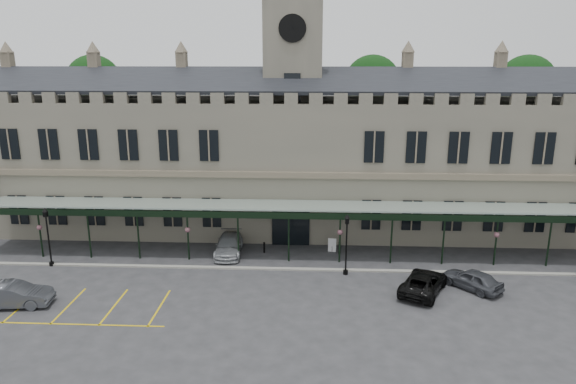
{
  "coord_description": "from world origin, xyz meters",
  "views": [
    {
      "loc": [
        1.78,
        -30.76,
        15.67
      ],
      "look_at": [
        0.0,
        6.0,
        6.0
      ],
      "focal_mm": 32.0,
      "sensor_mm": 36.0,
      "label": 1
    }
  ],
  "objects_px": {
    "lamp_post_left": "(48,232)",
    "lamp_post_mid": "(347,239)",
    "sign_board": "(332,245)",
    "car_left_b": "(13,295)",
    "car_right_a": "(472,279)",
    "clock_tower": "(293,87)",
    "traffic_cone": "(438,285)",
    "car_taxi": "(229,245)",
    "car_van": "(423,282)",
    "station_building": "(293,160)"
  },
  "relations": [
    {
      "from": "lamp_post_left",
      "to": "lamp_post_mid",
      "type": "bearing_deg",
      "value": -1.37
    },
    {
      "from": "lamp_post_left",
      "to": "sign_board",
      "type": "distance_m",
      "value": 22.36
    },
    {
      "from": "lamp_post_mid",
      "to": "car_left_b",
      "type": "relative_size",
      "value": 0.97
    },
    {
      "from": "lamp_post_mid",
      "to": "car_right_a",
      "type": "relative_size",
      "value": 1.11
    },
    {
      "from": "car_left_b",
      "to": "lamp_post_left",
      "type": "bearing_deg",
      "value": -0.29
    },
    {
      "from": "clock_tower",
      "to": "traffic_cone",
      "type": "bearing_deg",
      "value": -51.59
    },
    {
      "from": "clock_tower",
      "to": "car_taxi",
      "type": "height_order",
      "value": "clock_tower"
    },
    {
      "from": "car_taxi",
      "to": "lamp_post_mid",
      "type": "bearing_deg",
      "value": -24.78
    },
    {
      "from": "car_van",
      "to": "clock_tower",
      "type": "bearing_deg",
      "value": -28.81
    },
    {
      "from": "sign_board",
      "to": "car_left_b",
      "type": "xyz_separation_m",
      "value": [
        -21.01,
        -10.71,
        0.23
      ]
    },
    {
      "from": "lamp_post_mid",
      "to": "lamp_post_left",
      "type": "bearing_deg",
      "value": 178.63
    },
    {
      "from": "sign_board",
      "to": "car_van",
      "type": "relative_size",
      "value": 0.23
    },
    {
      "from": "car_taxi",
      "to": "car_van",
      "type": "distance_m",
      "value": 15.89
    },
    {
      "from": "station_building",
      "to": "car_taxi",
      "type": "height_order",
      "value": "station_building"
    },
    {
      "from": "car_left_b",
      "to": "car_van",
      "type": "distance_m",
      "value": 27.21
    },
    {
      "from": "station_building",
      "to": "car_right_a",
      "type": "distance_m",
      "value": 19.33
    },
    {
      "from": "clock_tower",
      "to": "sign_board",
      "type": "height_order",
      "value": "clock_tower"
    },
    {
      "from": "sign_board",
      "to": "car_left_b",
      "type": "bearing_deg",
      "value": -143.26
    },
    {
      "from": "station_building",
      "to": "clock_tower",
      "type": "relative_size",
      "value": 2.42
    },
    {
      "from": "lamp_post_mid",
      "to": "car_right_a",
      "type": "distance_m",
      "value": 9.12
    },
    {
      "from": "car_taxi",
      "to": "car_van",
      "type": "height_order",
      "value": "car_taxi"
    },
    {
      "from": "car_taxi",
      "to": "car_van",
      "type": "relative_size",
      "value": 0.99
    },
    {
      "from": "car_left_b",
      "to": "car_taxi",
      "type": "bearing_deg",
      "value": -59.41
    },
    {
      "from": "sign_board",
      "to": "car_left_b",
      "type": "height_order",
      "value": "car_left_b"
    },
    {
      "from": "sign_board",
      "to": "station_building",
      "type": "bearing_deg",
      "value": 128.15
    },
    {
      "from": "traffic_cone",
      "to": "car_right_a",
      "type": "height_order",
      "value": "car_right_a"
    },
    {
      "from": "lamp_post_left",
      "to": "car_left_b",
      "type": "xyz_separation_m",
      "value": [
        0.87,
        -6.7,
        -1.98
      ]
    },
    {
      "from": "traffic_cone",
      "to": "car_taxi",
      "type": "bearing_deg",
      "value": 158.96
    },
    {
      "from": "lamp_post_left",
      "to": "traffic_cone",
      "type": "bearing_deg",
      "value": -5.58
    },
    {
      "from": "car_van",
      "to": "car_right_a",
      "type": "relative_size",
      "value": 1.22
    },
    {
      "from": "station_building",
      "to": "clock_tower",
      "type": "distance_m",
      "value": 6.64
    },
    {
      "from": "clock_tower",
      "to": "car_left_b",
      "type": "distance_m",
      "value": 27.5
    },
    {
      "from": "clock_tower",
      "to": "car_van",
      "type": "xyz_separation_m",
      "value": [
        9.5,
        -13.89,
        -12.4
      ]
    },
    {
      "from": "station_building",
      "to": "sign_board",
      "type": "height_order",
      "value": "station_building"
    },
    {
      "from": "lamp_post_mid",
      "to": "car_van",
      "type": "xyz_separation_m",
      "value": [
        5.15,
        -2.76,
        -2.07
      ]
    },
    {
      "from": "traffic_cone",
      "to": "car_taxi",
      "type": "xyz_separation_m",
      "value": [
        -15.64,
        6.01,
        0.43
      ]
    },
    {
      "from": "traffic_cone",
      "to": "sign_board",
      "type": "bearing_deg",
      "value": 136.16
    },
    {
      "from": "lamp_post_mid",
      "to": "car_taxi",
      "type": "relative_size",
      "value": 0.92
    },
    {
      "from": "sign_board",
      "to": "car_van",
      "type": "distance_m",
      "value": 9.46
    },
    {
      "from": "sign_board",
      "to": "traffic_cone",
      "type": "bearing_deg",
      "value": -34.11
    },
    {
      "from": "traffic_cone",
      "to": "car_van",
      "type": "bearing_deg",
      "value": -157.33
    },
    {
      "from": "lamp_post_left",
      "to": "traffic_cone",
      "type": "height_order",
      "value": "lamp_post_left"
    },
    {
      "from": "lamp_post_mid",
      "to": "car_taxi",
      "type": "xyz_separation_m",
      "value": [
        -9.35,
        3.73,
        -2.04
      ]
    },
    {
      "from": "traffic_cone",
      "to": "lamp_post_mid",
      "type": "bearing_deg",
      "value": 159.99
    },
    {
      "from": "car_left_b",
      "to": "car_van",
      "type": "xyz_separation_m",
      "value": [
        27.0,
        3.39,
        -0.09
      ]
    },
    {
      "from": "lamp_post_mid",
      "to": "car_right_a",
      "type": "height_order",
      "value": "lamp_post_mid"
    },
    {
      "from": "car_left_b",
      "to": "car_taxi",
      "type": "height_order",
      "value": "car_left_b"
    },
    {
      "from": "car_left_b",
      "to": "car_van",
      "type": "height_order",
      "value": "car_left_b"
    },
    {
      "from": "car_right_a",
      "to": "car_left_b",
      "type": "bearing_deg",
      "value": -35.02
    },
    {
      "from": "car_van",
      "to": "station_building",
      "type": "bearing_deg",
      "value": -28.65
    }
  ]
}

